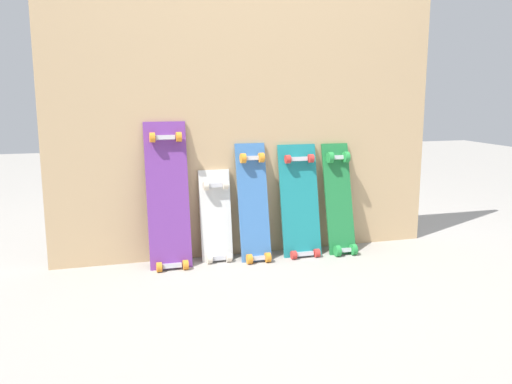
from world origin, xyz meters
The scene contains 7 objects.
ground_plane centered at (0.00, 0.00, 0.00)m, with size 12.00×12.00×0.00m, color #9E9991.
plywood_wall_panel centered at (0.00, 0.07, 0.89)m, with size 2.31×0.04×1.78m, color tan.
skateboard_purple centered at (-0.50, -0.04, 0.37)m, with size 0.23×0.22×0.87m.
skateboard_white centered at (-0.22, -0.01, 0.23)m, with size 0.18×0.16×0.59m.
skateboard_blue centered at (-0.01, -0.05, 0.30)m, with size 0.18×0.23×0.74m.
skateboard_teal centered at (0.28, -0.04, 0.29)m, with size 0.24×0.22×0.73m.
skateboard_green centered at (0.53, -0.06, 0.30)m, with size 0.17×0.24×0.72m.
Camera 1 is at (-0.85, -2.99, 0.98)m, focal length 37.97 mm.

